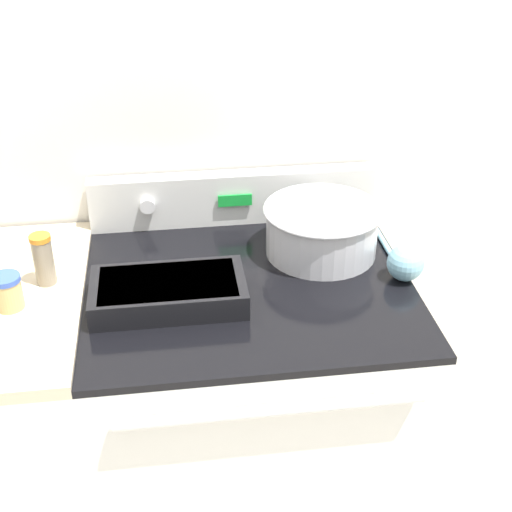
% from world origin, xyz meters
% --- Properties ---
extents(kitchen_wall, '(8.00, 0.05, 2.50)m').
position_xyz_m(kitchen_wall, '(0.00, 0.71, 1.25)').
color(kitchen_wall, silver).
rests_on(kitchen_wall, ground_plane).
extents(stove_range, '(0.77, 0.71, 0.95)m').
position_xyz_m(stove_range, '(0.00, 0.34, 0.47)').
color(stove_range, silver).
rests_on(stove_range, ground_plane).
extents(control_panel, '(0.77, 0.07, 0.14)m').
position_xyz_m(control_panel, '(0.00, 0.65, 1.02)').
color(control_panel, silver).
rests_on(control_panel, stove_range).
extents(side_counter, '(0.54, 0.68, 0.96)m').
position_xyz_m(side_counter, '(-0.65, 0.34, 0.48)').
color(side_counter, silver).
rests_on(side_counter, ground_plane).
extents(mixing_bowl, '(0.29, 0.29, 0.13)m').
position_xyz_m(mixing_bowl, '(0.20, 0.45, 1.02)').
color(mixing_bowl, silver).
rests_on(mixing_bowl, stove_range).
extents(casserole_dish, '(0.35, 0.18, 0.06)m').
position_xyz_m(casserole_dish, '(-0.19, 0.27, 0.98)').
color(casserole_dish, black).
rests_on(casserole_dish, stove_range).
extents(ladle, '(0.09, 0.28, 0.09)m').
position_xyz_m(ladle, '(0.37, 0.31, 0.99)').
color(ladle, '#7AB2C6').
rests_on(ladle, stove_range).
extents(spice_jar_orange_cap, '(0.05, 0.05, 0.12)m').
position_xyz_m(spice_jar_orange_cap, '(-0.47, 0.38, 1.02)').
color(spice_jar_orange_cap, gray).
rests_on(spice_jar_orange_cap, side_counter).
extents(spice_jar_blue_cap, '(0.07, 0.07, 0.08)m').
position_xyz_m(spice_jar_blue_cap, '(-0.54, 0.29, 1.00)').
color(spice_jar_blue_cap, tan).
rests_on(spice_jar_blue_cap, side_counter).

